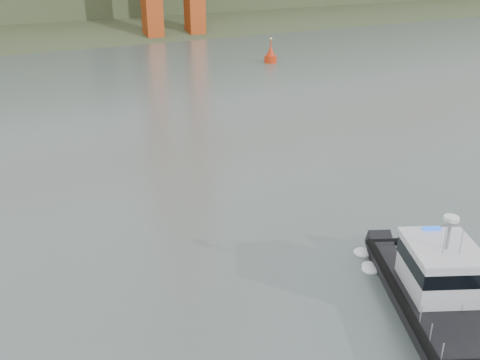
# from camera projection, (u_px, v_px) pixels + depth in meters

# --- Properties ---
(ground) EXTENTS (400.00, 400.00, 0.00)m
(ground) POSITION_uv_depth(u_px,v_px,m) (327.00, 285.00, 25.84)
(ground) COLOR #4F5E59
(ground) RESTS_ON ground
(patrol_boat) EXTENTS (7.53, 10.61, 4.86)m
(patrol_boat) POSITION_uv_depth(u_px,v_px,m) (440.00, 287.00, 23.61)
(patrol_boat) COLOR black
(patrol_boat) RESTS_ON ground
(nav_buoy) EXTENTS (1.76, 1.76, 3.67)m
(nav_buoy) POSITION_uv_depth(u_px,v_px,m) (271.00, 56.00, 75.10)
(nav_buoy) COLOR red
(nav_buoy) RESTS_ON ground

